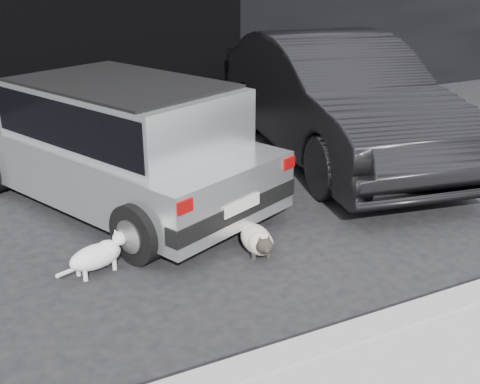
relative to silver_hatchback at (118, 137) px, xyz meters
name	(u,v)px	position (x,y,z in m)	size (l,w,h in m)	color
ground	(154,225)	(0.10, -0.75, -0.75)	(80.00, 80.00, 0.00)	black
garage_opening	(126,42)	(1.10, 3.24, 0.55)	(4.00, 0.10, 2.60)	black
curb	(398,323)	(1.10, -3.35, -0.69)	(18.00, 0.25, 0.12)	#999A94
silver_hatchback	(118,137)	(0.00, 0.00, 0.00)	(2.98, 4.08, 1.38)	silver
second_car	(335,98)	(3.06, 0.31, 0.06)	(1.71, 4.91, 1.62)	black
cat_siamese	(258,240)	(0.77, -1.79, -0.62)	(0.39, 0.82, 0.28)	beige
cat_white	(99,255)	(-0.64, -1.47, -0.59)	(0.69, 0.37, 0.34)	white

